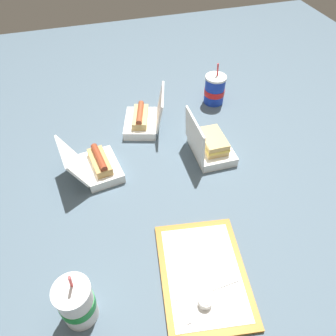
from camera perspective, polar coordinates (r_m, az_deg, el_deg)
name	(u,v)px	position (r m, az deg, el deg)	size (l,w,h in m)	color
ground_plane	(164,187)	(1.26, -0.77, -3.27)	(3.20, 3.20, 0.00)	#4C6070
food_tray	(203,274)	(1.06, 6.18, -17.84)	(0.41, 0.31, 0.01)	#A56619
ketchup_cup	(205,302)	(1.00, 6.52, -22.12)	(0.04, 0.04, 0.02)	white
napkin_stack	(216,272)	(1.06, 8.43, -17.40)	(0.10, 0.10, 0.00)	white
plastic_fork	(181,304)	(1.01, 2.33, -22.66)	(0.11, 0.01, 0.01)	white
clamshell_hotdog_right	(97,165)	(1.31, -12.20, 0.43)	(0.22, 0.23, 0.16)	white
clamshell_sandwich_front	(210,145)	(1.36, 7.36, 3.91)	(0.21, 0.16, 0.19)	white
clamshell_hotdog_back	(143,120)	(1.50, -4.30, 8.42)	(0.24, 0.23, 0.18)	white
soda_cup_front	(215,90)	(1.66, 8.12, 13.35)	(0.10, 0.10, 0.20)	#1938B7
soda_cup_left	(77,303)	(0.97, -15.60, -21.68)	(0.10, 0.10, 0.22)	white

